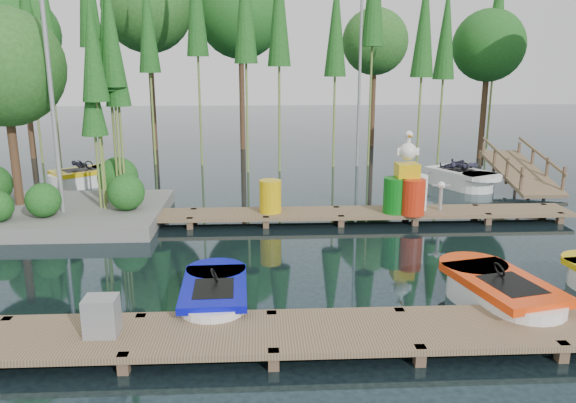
{
  "coord_description": "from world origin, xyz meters",
  "views": [
    {
      "loc": [
        -0.17,
        -12.45,
        4.35
      ],
      "look_at": [
        0.5,
        0.5,
        1.1
      ],
      "focal_mm": 35.0,
      "sensor_mm": 36.0,
      "label": 1
    }
  ],
  "objects_px": {
    "boat_blue": "(215,298)",
    "drum_cluster": "(408,189)",
    "boat_red": "(500,295)",
    "island": "(33,105)",
    "yellow_barrel": "(270,196)",
    "boat_yellow_far": "(87,177)",
    "utility_cabinet": "(102,316)"
  },
  "relations": [
    {
      "from": "boat_blue",
      "to": "drum_cluster",
      "type": "distance_m",
      "value": 7.35
    },
    {
      "from": "boat_blue",
      "to": "boat_red",
      "type": "bearing_deg",
      "value": -4.38
    },
    {
      "from": "island",
      "to": "drum_cluster",
      "type": "xyz_separation_m",
      "value": [
        10.18,
        -0.95,
        -2.22
      ]
    },
    {
      "from": "boat_blue",
      "to": "yellow_barrel",
      "type": "xyz_separation_m",
      "value": [
        1.12,
        5.6,
        0.51
      ]
    },
    {
      "from": "yellow_barrel",
      "to": "boat_red",
      "type": "bearing_deg",
      "value": -55.53
    },
    {
      "from": "boat_blue",
      "to": "yellow_barrel",
      "type": "relative_size",
      "value": 2.82
    },
    {
      "from": "boat_yellow_far",
      "to": "boat_red",
      "type": "bearing_deg",
      "value": -63.9
    },
    {
      "from": "island",
      "to": "utility_cabinet",
      "type": "distance_m",
      "value": 9.01
    },
    {
      "from": "island",
      "to": "boat_yellow_far",
      "type": "relative_size",
      "value": 2.22
    },
    {
      "from": "island",
      "to": "boat_red",
      "type": "bearing_deg",
      "value": -32.42
    },
    {
      "from": "boat_blue",
      "to": "boat_yellow_far",
      "type": "distance_m",
      "value": 12.04
    },
    {
      "from": "drum_cluster",
      "to": "boat_blue",
      "type": "bearing_deg",
      "value": -131.9
    },
    {
      "from": "utility_cabinet",
      "to": "boat_yellow_far",
      "type": "bearing_deg",
      "value": 107.31
    },
    {
      "from": "utility_cabinet",
      "to": "yellow_barrel",
      "type": "distance_m",
      "value": 7.51
    },
    {
      "from": "boat_red",
      "to": "island",
      "type": "bearing_deg",
      "value": 134.33
    },
    {
      "from": "boat_blue",
      "to": "boat_red",
      "type": "relative_size",
      "value": 0.83
    },
    {
      "from": "yellow_barrel",
      "to": "drum_cluster",
      "type": "bearing_deg",
      "value": -2.43
    },
    {
      "from": "boat_blue",
      "to": "boat_red",
      "type": "xyz_separation_m",
      "value": [
        5.11,
        -0.22,
        0.03
      ]
    },
    {
      "from": "boat_red",
      "to": "drum_cluster",
      "type": "height_order",
      "value": "drum_cluster"
    },
    {
      "from": "boat_blue",
      "to": "boat_red",
      "type": "distance_m",
      "value": 5.12
    },
    {
      "from": "boat_yellow_far",
      "to": "drum_cluster",
      "type": "xyz_separation_m",
      "value": [
        10.27,
        -5.32,
        0.66
      ]
    },
    {
      "from": "island",
      "to": "yellow_barrel",
      "type": "height_order",
      "value": "island"
    },
    {
      "from": "boat_red",
      "to": "boat_blue",
      "type": "bearing_deg",
      "value": 164.26
    },
    {
      "from": "boat_red",
      "to": "boat_yellow_far",
      "type": "bearing_deg",
      "value": 120.45
    },
    {
      "from": "island",
      "to": "boat_blue",
      "type": "distance_m",
      "value": 8.81
    },
    {
      "from": "boat_red",
      "to": "boat_yellow_far",
      "type": "relative_size",
      "value": 1.0
    },
    {
      "from": "island",
      "to": "drum_cluster",
      "type": "distance_m",
      "value": 10.47
    },
    {
      "from": "boat_yellow_far",
      "to": "utility_cabinet",
      "type": "xyz_separation_m",
      "value": [
        3.79,
        -12.16,
        0.3
      ]
    },
    {
      "from": "boat_red",
      "to": "drum_cluster",
      "type": "relative_size",
      "value": 1.36
    },
    {
      "from": "boat_red",
      "to": "utility_cabinet",
      "type": "distance_m",
      "value": 6.82
    },
    {
      "from": "island",
      "to": "boat_blue",
      "type": "bearing_deg",
      "value": -50.33
    },
    {
      "from": "island",
      "to": "drum_cluster",
      "type": "relative_size",
      "value": 3.01
    }
  ]
}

